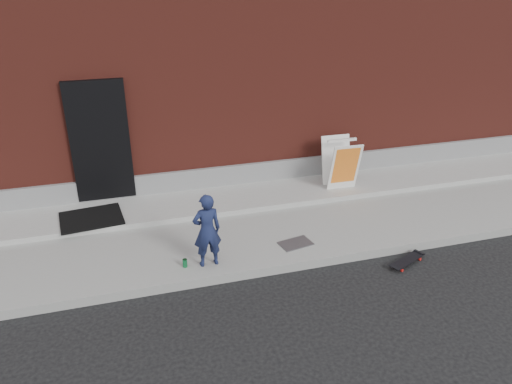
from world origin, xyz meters
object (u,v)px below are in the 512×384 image
object	(u,v)px
soda_can	(185,263)
child	(207,230)
skateboard	(407,260)
pizza_sign	(341,163)

from	to	relation	value
soda_can	child	bearing A→B (deg)	-3.57
skateboard	soda_can	size ratio (longest dim) A/B	5.45
child	pizza_sign	size ratio (longest dim) A/B	1.19
skateboard	soda_can	xyz separation A→B (m)	(-3.44, 0.67, 0.15)
skateboard	pizza_sign	bearing A→B (deg)	90.49
child	skateboard	bearing A→B (deg)	164.00
child	skateboard	xyz separation A→B (m)	(3.08, -0.65, -0.68)
child	pizza_sign	xyz separation A→B (m)	(3.06, 1.90, 0.01)
soda_can	skateboard	bearing A→B (deg)	-11.05
soda_can	pizza_sign	bearing A→B (deg)	28.83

